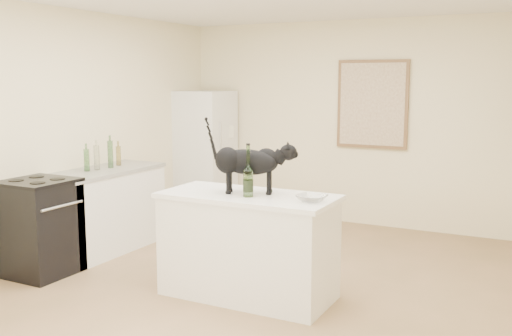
{
  "coord_description": "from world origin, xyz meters",
  "views": [
    {
      "loc": [
        2.41,
        -4.5,
        1.86
      ],
      "look_at": [
        0.15,
        -0.15,
        1.12
      ],
      "focal_mm": 41.28,
      "sensor_mm": 36.0,
      "label": 1
    }
  ],
  "objects_px": {
    "fridge": "(205,153)",
    "black_cat": "(248,165)",
    "stove": "(40,228)",
    "glass_bowl": "(312,198)",
    "wine_bottle": "(248,173)"
  },
  "relations": [
    {
      "from": "fridge",
      "to": "glass_bowl",
      "type": "bearing_deg",
      "value": -44.49
    },
    {
      "from": "stove",
      "to": "fridge",
      "type": "height_order",
      "value": "fridge"
    },
    {
      "from": "fridge",
      "to": "glass_bowl",
      "type": "distance_m",
      "value": 3.72
    },
    {
      "from": "wine_bottle",
      "to": "stove",
      "type": "bearing_deg",
      "value": -171.84
    },
    {
      "from": "stove",
      "to": "wine_bottle",
      "type": "height_order",
      "value": "wine_bottle"
    },
    {
      "from": "stove",
      "to": "black_cat",
      "type": "relative_size",
      "value": 1.31
    },
    {
      "from": "stove",
      "to": "fridge",
      "type": "relative_size",
      "value": 0.53
    },
    {
      "from": "black_cat",
      "to": "stove",
      "type": "bearing_deg",
      "value": 170.02
    },
    {
      "from": "fridge",
      "to": "black_cat",
      "type": "relative_size",
      "value": 2.48
    },
    {
      "from": "stove",
      "to": "black_cat",
      "type": "bearing_deg",
      "value": 12.09
    },
    {
      "from": "black_cat",
      "to": "glass_bowl",
      "type": "height_order",
      "value": "black_cat"
    },
    {
      "from": "stove",
      "to": "glass_bowl",
      "type": "relative_size",
      "value": 3.8
    },
    {
      "from": "stove",
      "to": "glass_bowl",
      "type": "height_order",
      "value": "glass_bowl"
    },
    {
      "from": "black_cat",
      "to": "glass_bowl",
      "type": "xyz_separation_m",
      "value": [
        0.62,
        -0.09,
        -0.21
      ]
    },
    {
      "from": "fridge",
      "to": "black_cat",
      "type": "xyz_separation_m",
      "value": [
        2.03,
        -2.52,
        0.29
      ]
    }
  ]
}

